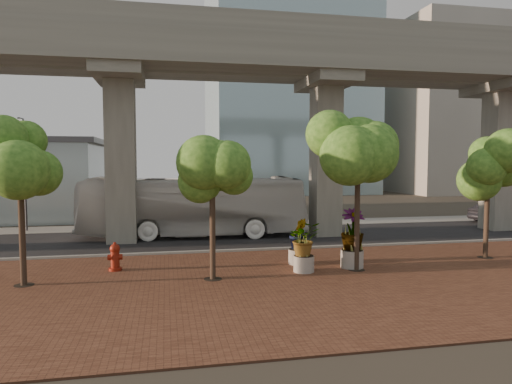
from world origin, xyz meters
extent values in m
plane|color=#3A342A|center=(0.00, 0.00, 0.00)|extent=(160.00, 160.00, 0.00)
cube|color=brown|center=(0.00, -8.00, 0.03)|extent=(70.00, 13.00, 0.06)
cube|color=black|center=(0.00, 2.00, 0.02)|extent=(90.00, 8.00, 0.04)
cube|color=#9B9991|center=(0.00, -2.00, 0.08)|extent=(70.00, 0.25, 0.16)
cube|color=#9B9991|center=(0.00, 7.50, 0.03)|extent=(90.00, 3.00, 0.06)
cube|color=gray|center=(0.00, 0.40, 10.50)|extent=(72.00, 2.40, 1.80)
cube|color=gray|center=(0.00, 3.60, 10.50)|extent=(72.00, 2.40, 1.80)
cube|color=gray|center=(0.00, -0.70, 11.90)|extent=(72.00, 0.12, 1.00)
cube|color=gray|center=(0.00, 4.70, 11.90)|extent=(72.00, 0.12, 1.00)
cube|color=#AAA599|center=(38.00, 36.00, 12.00)|extent=(18.00, 16.00, 24.00)
imported|color=silver|center=(-1.91, 3.05, 1.86)|extent=(13.56, 4.16, 3.72)
imported|color=black|center=(20.76, 5.26, 0.71)|extent=(4.50, 2.07, 1.43)
cylinder|color=maroon|center=(-5.68, -4.98, 0.12)|extent=(0.53, 0.53, 0.12)
cylinder|color=maroon|center=(-5.68, -4.98, 0.55)|extent=(0.35, 0.35, 0.85)
sphere|color=maroon|center=(-5.68, -4.98, 0.97)|extent=(0.41, 0.41, 0.41)
cylinder|color=maroon|center=(-5.68, -4.98, 1.16)|extent=(0.12, 0.12, 0.15)
cylinder|color=maroon|center=(-5.68, -4.98, 0.62)|extent=(0.59, 0.24, 0.24)
cylinder|color=gray|center=(1.94, -6.72, 0.39)|extent=(0.85, 0.85, 0.66)
imported|color=#285817|center=(1.94, -6.72, 1.43)|extent=(1.89, 1.89, 1.42)
cylinder|color=gray|center=(4.18, -6.41, 0.43)|extent=(0.96, 0.96, 0.75)
imported|color=#285817|center=(4.18, -6.41, 1.69)|extent=(2.35, 2.35, 1.76)
cylinder|color=gray|center=(2.10, -5.30, 0.38)|extent=(0.83, 0.83, 0.65)
imported|color=#285817|center=(2.10, -5.30, 1.40)|extent=(1.85, 1.85, 1.39)
cylinder|color=#413125|center=(-8.72, -6.66, 1.85)|extent=(0.22, 0.22, 3.59)
cylinder|color=black|center=(-8.72, -6.66, 0.07)|extent=(0.70, 0.70, 0.01)
cylinder|color=#413125|center=(-1.84, -7.16, 1.70)|extent=(0.22, 0.22, 3.27)
cylinder|color=black|center=(-1.84, -7.16, 0.07)|extent=(0.70, 0.70, 0.01)
cylinder|color=#413125|center=(4.18, -6.84, 2.04)|extent=(0.22, 0.22, 3.95)
cylinder|color=black|center=(4.18, -6.84, 0.07)|extent=(0.70, 0.70, 0.01)
cylinder|color=#413125|center=(11.12, -5.76, 1.67)|extent=(0.22, 0.22, 3.22)
cylinder|color=black|center=(11.12, -5.76, 0.07)|extent=(0.70, 0.70, 0.01)
cylinder|color=#2E2F34|center=(-12.48, 7.32, 3.63)|extent=(0.13, 0.13, 7.18)
cube|color=#2E2F34|center=(-12.48, 6.87, 7.22)|extent=(0.13, 0.90, 0.13)
cube|color=silver|center=(-12.48, 6.42, 7.13)|extent=(0.36, 0.18, 0.11)
cylinder|color=#2B2B2F|center=(7.64, 7.49, 3.93)|extent=(0.14, 0.14, 7.78)
cube|color=#2B2B2F|center=(7.64, 7.00, 7.82)|extent=(0.15, 0.97, 0.15)
cube|color=silver|center=(7.64, 6.52, 7.73)|extent=(0.39, 0.19, 0.12)
camera|label=1|loc=(-3.57, -24.41, 4.63)|focal=32.00mm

